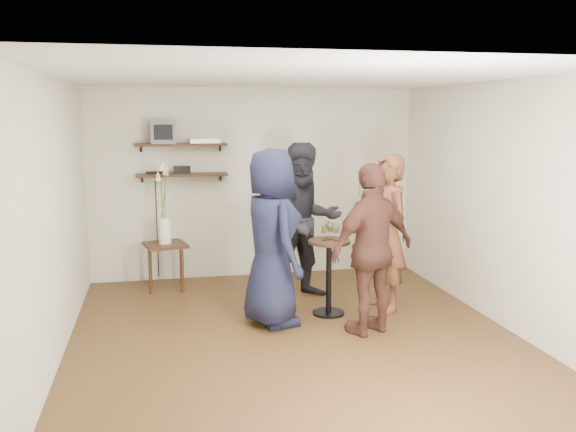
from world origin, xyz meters
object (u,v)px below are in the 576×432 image
object	(u,v)px
crt_monitor	(163,132)
radio	(182,170)
person_navy	(271,238)
person_brown	(372,249)
person_dark	(306,221)
drinks_table	(329,267)
dvd_deck	(205,141)
side_table	(165,251)
person_plaid	(387,233)

from	to	relation	value
crt_monitor	radio	bearing A→B (deg)	0.00
person_navy	person_brown	size ratio (longest dim) A/B	1.07
person_dark	crt_monitor	bearing A→B (deg)	139.04
person_navy	radio	bearing A→B (deg)	9.53
drinks_table	person_brown	xyz separation A→B (m)	(0.27, -0.66, 0.33)
drinks_table	person_dark	world-z (taller)	person_dark
dvd_deck	person_dark	world-z (taller)	dvd_deck
dvd_deck	side_table	xyz separation A→B (m)	(-0.57, -0.35, -1.39)
person_plaid	person_dark	size ratio (longest dim) A/B	0.95
side_table	crt_monitor	bearing A→B (deg)	86.11
person_dark	side_table	bearing A→B (deg)	148.68
radio	person_navy	size ratio (longest dim) A/B	0.12
crt_monitor	person_brown	world-z (taller)	crt_monitor
drinks_table	radio	bearing A→B (deg)	130.81
side_table	drinks_table	size ratio (longest dim) A/B	0.70
drinks_table	person_brown	size ratio (longest dim) A/B	0.48
dvd_deck	person_dark	xyz separation A→B (m)	(1.12, -1.07, -0.94)
person_plaid	dvd_deck	bearing A→B (deg)	-136.26
person_brown	crt_monitor	bearing A→B (deg)	-72.49
crt_monitor	drinks_table	xyz separation A→B (m)	(1.76, -1.77, -1.47)
person_dark	person_brown	bearing A→B (deg)	-82.88
radio	side_table	distance (m)	1.10
drinks_table	person_plaid	world-z (taller)	person_plaid
side_table	person_dark	distance (m)	1.89
radio	person_brown	world-z (taller)	person_brown
dvd_deck	side_table	distance (m)	1.55
side_table	drinks_table	xyz separation A→B (m)	(1.79, -1.42, 0.05)
drinks_table	person_dark	bearing A→B (deg)	98.19
crt_monitor	person_plaid	bearing A→B (deg)	-34.78
dvd_deck	radio	bearing A→B (deg)	180.00
dvd_deck	person_plaid	xyz separation A→B (m)	(1.93, -1.71, -0.99)
person_navy	person_brown	bearing A→B (deg)	-130.73
dvd_deck	person_navy	world-z (taller)	dvd_deck
radio	side_table	world-z (taller)	radio
crt_monitor	dvd_deck	bearing A→B (deg)	0.00
crt_monitor	dvd_deck	world-z (taller)	crt_monitor
crt_monitor	drinks_table	size ratio (longest dim) A/B	0.37
person_brown	radio	bearing A→B (deg)	-75.86
side_table	drinks_table	world-z (taller)	drinks_table
dvd_deck	crt_monitor	bearing A→B (deg)	180.00
person_dark	drinks_table	bearing A→B (deg)	-90.00
person_plaid	crt_monitor	bearing A→B (deg)	-129.37
radio	person_dark	distance (m)	1.87
radio	person_dark	world-z (taller)	person_dark
dvd_deck	person_navy	bearing A→B (deg)	-74.75
crt_monitor	person_navy	distance (m)	2.46
crt_monitor	person_navy	bearing A→B (deg)	-61.10
side_table	person_brown	world-z (taller)	person_brown
side_table	drinks_table	distance (m)	2.28
person_navy	drinks_table	bearing A→B (deg)	-90.00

